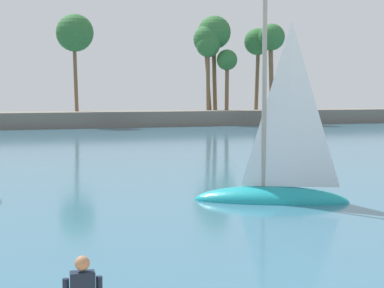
{
  "coord_description": "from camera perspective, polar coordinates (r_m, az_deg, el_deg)",
  "views": [
    {
      "loc": [
        -3.83,
        -1.09,
        3.91
      ],
      "look_at": [
        1.23,
        13.22,
        2.69
      ],
      "focal_mm": 59.77,
      "sensor_mm": 36.0,
      "label": 1
    }
  ],
  "objects": [
    {
      "name": "sailboat_mid_bay",
      "position": [
        22.88,
        7.39,
        -3.33
      ],
      "size": [
        5.64,
        3.91,
        7.94
      ],
      "color": "teal",
      "rests_on": "sea"
    },
    {
      "name": "sea",
      "position": [
        60.81,
        -15.81,
        0.75
      ],
      "size": [
        220.0,
        103.16,
        0.06
      ],
      "primitive_type": "cube",
      "color": "#386B84",
      "rests_on": "ground"
    },
    {
      "name": "palm_headland",
      "position": [
        72.44,
        -16.49,
        4.42
      ],
      "size": [
        105.1,
        6.26,
        13.31
      ],
      "color": "slate",
      "rests_on": "ground"
    }
  ]
}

